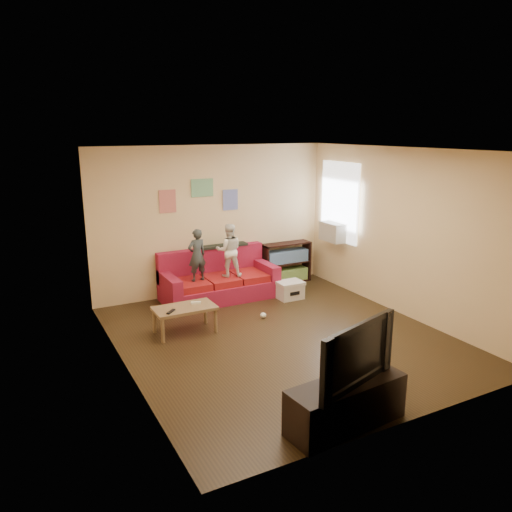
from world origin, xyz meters
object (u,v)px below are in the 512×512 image
television (349,352)px  coffee_table (185,311)px  tv_stand (346,404)px  child_a (197,255)px  file_box (290,290)px  child_b (229,250)px  bookshelf (286,265)px  sofa (218,281)px

television → coffee_table: bearing=84.3°
tv_stand → television: television is taller
tv_stand → child_a: bearing=84.9°
coffee_table → file_box: bearing=15.2°
child_b → coffee_table: child_b is taller
bookshelf → file_box: (-0.45, -0.89, -0.20)m
tv_stand → television: (0.00, 0.00, 0.58)m
child_a → child_b: (0.60, -0.00, 0.02)m
file_box → television: 4.04m
bookshelf → coffee_table: bearing=-150.7°
sofa → tv_stand: (-0.46, -4.32, -0.06)m
coffee_table → television: (0.63, -3.06, 0.47)m
bookshelf → television: size_ratio=0.86×
child_b → television: size_ratio=0.81×
child_b → coffee_table: bearing=60.1°
file_box → coffee_table: bearing=-164.8°
child_a → television: (-0.00, -4.15, -0.06)m
file_box → tv_stand: 3.99m
child_b → bookshelf: child_b is taller
sofa → child_b: (0.15, -0.17, 0.60)m
sofa → child_b: bearing=-48.9°
sofa → coffee_table: 1.66m
child_a → television: size_ratio=0.78×
child_b → tv_stand: 4.24m
coffee_table → bookshelf: bearing=29.3°
child_b → television: 4.19m
child_a → tv_stand: bearing=83.3°
child_a → television: 4.15m
file_box → tv_stand: bearing=-113.3°
coffee_table → tv_stand: size_ratio=0.70×
file_box → television: size_ratio=0.40×
bookshelf → television: (-2.02, -4.55, 0.47)m
child_a → coffee_table: (-0.63, -1.09, -0.53)m
sofa → tv_stand: sofa is taller
child_a → bookshelf: 2.13m
child_b → bookshelf: (1.42, 0.40, -0.54)m
bookshelf → file_box: 1.01m
child_a → tv_stand: (-0.00, -4.15, -0.64)m
child_b → tv_stand: bearing=100.4°
bookshelf → tv_stand: bearing=-114.0°
sofa → child_b: child_b is taller
sofa → coffee_table: (-1.08, -1.26, 0.05)m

